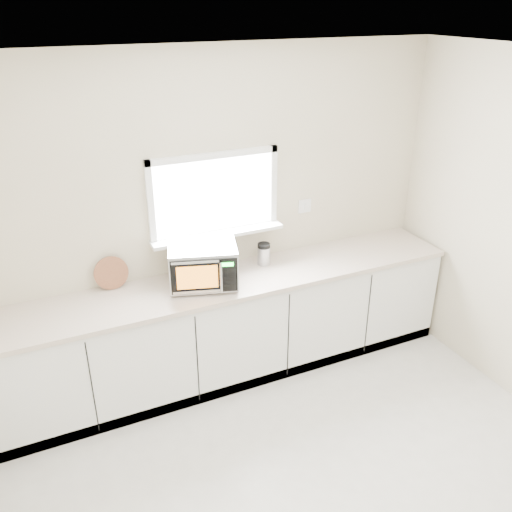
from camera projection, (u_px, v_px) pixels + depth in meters
back_wall at (214, 216)px, 4.45m from camera, size 4.00×0.17×2.70m
cabinets at (230, 329)px, 4.61m from camera, size 3.92×0.60×0.88m
countertop at (230, 282)px, 4.40m from camera, size 3.92×0.64×0.04m
microwave at (203, 264)px, 4.24m from camera, size 0.62×0.54×0.34m
knife_block at (187, 270)px, 4.28m from camera, size 0.11×0.20×0.28m
cutting_board at (111, 273)px, 4.20m from camera, size 0.27×0.06×0.27m
coffee_grinder at (264, 254)px, 4.60m from camera, size 0.13×0.13×0.19m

